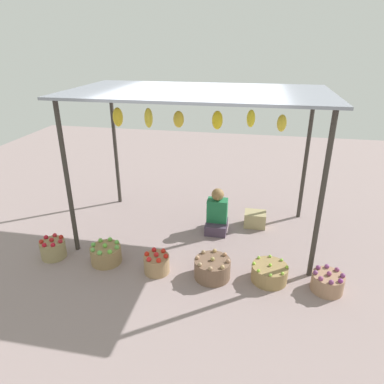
{
  "coord_description": "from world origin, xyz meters",
  "views": [
    {
      "loc": [
        0.91,
        -5.18,
        3.05
      ],
      "look_at": [
        0.0,
        -0.47,
        0.95
      ],
      "focal_mm": 32.55,
      "sensor_mm": 36.0,
      "label": 1
    }
  ],
  "objects_px": {
    "basket_purple_onions": "(327,282)",
    "wooden_crate_near_vendor": "(255,219)",
    "vendor_person": "(217,215)",
    "basket_red_tomatoes": "(157,263)",
    "basket_limes": "(269,273)",
    "basket_red_apples": "(53,248)",
    "basket_green_apples": "(106,254)",
    "basket_potatoes": "(212,268)"
  },
  "relations": [
    {
      "from": "basket_purple_onions",
      "to": "wooden_crate_near_vendor",
      "type": "height_order",
      "value": "basket_purple_onions"
    },
    {
      "from": "vendor_person",
      "to": "basket_red_tomatoes",
      "type": "xyz_separation_m",
      "value": [
        -0.69,
        -1.34,
        -0.16
      ]
    },
    {
      "from": "basket_red_tomatoes",
      "to": "basket_limes",
      "type": "bearing_deg",
      "value": 3.93
    },
    {
      "from": "basket_red_apples",
      "to": "wooden_crate_near_vendor",
      "type": "bearing_deg",
      "value": 27.65
    },
    {
      "from": "basket_green_apples",
      "to": "basket_purple_onions",
      "type": "bearing_deg",
      "value": -0.98
    },
    {
      "from": "basket_limes",
      "to": "basket_purple_onions",
      "type": "distance_m",
      "value": 0.75
    },
    {
      "from": "wooden_crate_near_vendor",
      "to": "basket_green_apples",
      "type": "bearing_deg",
      "value": -144.35
    },
    {
      "from": "basket_purple_onions",
      "to": "vendor_person",
      "type": "bearing_deg",
      "value": 141.48
    },
    {
      "from": "vendor_person",
      "to": "basket_limes",
      "type": "bearing_deg",
      "value": -54.29
    },
    {
      "from": "basket_potatoes",
      "to": "basket_limes",
      "type": "xyz_separation_m",
      "value": [
        0.78,
        0.07,
        -0.02
      ]
    },
    {
      "from": "vendor_person",
      "to": "wooden_crate_near_vendor",
      "type": "xyz_separation_m",
      "value": [
        0.65,
        0.29,
        -0.17
      ]
    },
    {
      "from": "basket_green_apples",
      "to": "basket_limes",
      "type": "bearing_deg",
      "value": 0.39
    },
    {
      "from": "basket_green_apples",
      "to": "basket_purple_onions",
      "type": "distance_m",
      "value": 3.13
    },
    {
      "from": "basket_limes",
      "to": "wooden_crate_near_vendor",
      "type": "relative_size",
      "value": 1.32
    },
    {
      "from": "basket_purple_onions",
      "to": "wooden_crate_near_vendor",
      "type": "distance_m",
      "value": 1.87
    },
    {
      "from": "vendor_person",
      "to": "basket_limes",
      "type": "distance_m",
      "value": 1.53
    },
    {
      "from": "vendor_person",
      "to": "basket_green_apples",
      "type": "height_order",
      "value": "vendor_person"
    },
    {
      "from": "basket_red_tomatoes",
      "to": "wooden_crate_near_vendor",
      "type": "distance_m",
      "value": 2.11
    },
    {
      "from": "basket_limes",
      "to": "basket_red_tomatoes",
      "type": "bearing_deg",
      "value": -176.07
    },
    {
      "from": "basket_green_apples",
      "to": "basket_limes",
      "type": "height_order",
      "value": "basket_green_apples"
    },
    {
      "from": "basket_red_tomatoes",
      "to": "basket_green_apples",
      "type": "bearing_deg",
      "value": 173.51
    },
    {
      "from": "basket_green_apples",
      "to": "wooden_crate_near_vendor",
      "type": "xyz_separation_m",
      "value": [
        2.15,
        1.54,
        -0.0
      ]
    },
    {
      "from": "vendor_person",
      "to": "basket_green_apples",
      "type": "distance_m",
      "value": 1.96
    },
    {
      "from": "vendor_person",
      "to": "basket_purple_onions",
      "type": "relative_size",
      "value": 1.87
    },
    {
      "from": "basket_purple_onions",
      "to": "wooden_crate_near_vendor",
      "type": "bearing_deg",
      "value": 121.71
    },
    {
      "from": "basket_green_apples",
      "to": "wooden_crate_near_vendor",
      "type": "relative_size",
      "value": 1.21
    },
    {
      "from": "basket_limes",
      "to": "basket_green_apples",
      "type": "bearing_deg",
      "value": -179.61
    },
    {
      "from": "basket_limes",
      "to": "basket_purple_onions",
      "type": "bearing_deg",
      "value": -5.32
    },
    {
      "from": "basket_green_apples",
      "to": "basket_purple_onions",
      "type": "relative_size",
      "value": 1.09
    },
    {
      "from": "basket_potatoes",
      "to": "basket_red_tomatoes",
      "type": "bearing_deg",
      "value": -177.54
    },
    {
      "from": "basket_red_apples",
      "to": "wooden_crate_near_vendor",
      "type": "relative_size",
      "value": 1.0
    },
    {
      "from": "basket_red_tomatoes",
      "to": "vendor_person",
      "type": "bearing_deg",
      "value": 62.72
    },
    {
      "from": "basket_red_tomatoes",
      "to": "basket_purple_onions",
      "type": "relative_size",
      "value": 0.87
    },
    {
      "from": "basket_red_tomatoes",
      "to": "wooden_crate_near_vendor",
      "type": "bearing_deg",
      "value": 50.65
    },
    {
      "from": "basket_limes",
      "to": "wooden_crate_near_vendor",
      "type": "bearing_deg",
      "value": 98.81
    },
    {
      "from": "basket_green_apples",
      "to": "wooden_crate_near_vendor",
      "type": "bearing_deg",
      "value": 35.65
    },
    {
      "from": "basket_potatoes",
      "to": "basket_limes",
      "type": "relative_size",
      "value": 1.02
    },
    {
      "from": "vendor_person",
      "to": "basket_purple_onions",
      "type": "distance_m",
      "value": 2.09
    },
    {
      "from": "basket_red_apples",
      "to": "basket_red_tomatoes",
      "type": "relative_size",
      "value": 1.02
    },
    {
      "from": "basket_red_apples",
      "to": "basket_potatoes",
      "type": "distance_m",
      "value": 2.45
    },
    {
      "from": "basket_limes",
      "to": "wooden_crate_near_vendor",
      "type": "xyz_separation_m",
      "value": [
        -0.24,
        1.52,
        0.01
      ]
    },
    {
      "from": "vendor_person",
      "to": "wooden_crate_near_vendor",
      "type": "height_order",
      "value": "vendor_person"
    }
  ]
}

